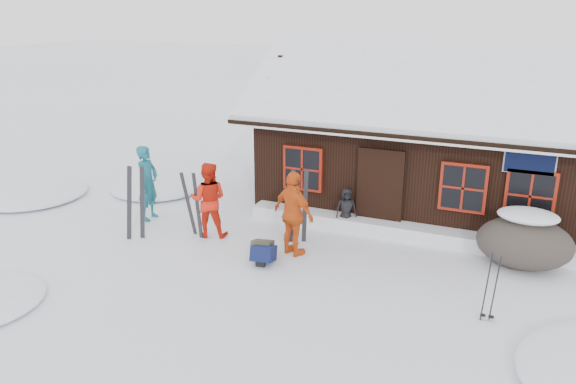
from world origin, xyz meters
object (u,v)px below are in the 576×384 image
at_px(ski_pair_left, 136,204).
at_px(ski_poles, 490,289).
at_px(boulder, 525,241).
at_px(backpack_blue, 264,257).
at_px(skier_crouched, 346,209).
at_px(skier_orange_left, 208,200).
at_px(backpack_olive, 262,250).
at_px(skier_teal, 148,183).
at_px(skier_orange_right, 294,214).

bearing_deg(ski_pair_left, ski_poles, -28.13).
bearing_deg(boulder, backpack_blue, -158.20).
bearing_deg(skier_crouched, backpack_blue, -141.59).
distance_m(skier_orange_left, ski_pair_left, 1.68).
xyz_separation_m(skier_orange_left, backpack_olive, (1.68, -0.59, -0.76)).
height_order(ski_poles, backpack_olive, ski_poles).
distance_m(ski_pair_left, ski_poles, 7.93).
bearing_deg(ski_poles, backpack_blue, 173.76).
bearing_deg(skier_teal, skier_crouched, -78.78).
bearing_deg(skier_orange_right, skier_teal, 14.65).
distance_m(skier_teal, skier_orange_left, 2.02).
bearing_deg(ski_poles, skier_orange_right, 164.21).
relative_size(skier_orange_right, ski_poles, 1.46).
height_order(boulder, ski_pair_left, ski_pair_left).
height_order(skier_orange_right, ski_poles, skier_orange_right).
height_order(skier_orange_right, ski_pair_left, skier_orange_right).
relative_size(ski_poles, backpack_olive, 2.39).
height_order(skier_teal, skier_orange_left, skier_teal).
bearing_deg(skier_orange_right, skier_crouched, -86.34).
bearing_deg(boulder, backpack_olive, -161.69).
distance_m(skier_teal, ski_pair_left, 1.30).
height_order(skier_crouched, boulder, boulder).
bearing_deg(backpack_blue, skier_orange_left, 145.03).
bearing_deg(ski_poles, skier_crouched, 139.61).
height_order(skier_crouched, ski_pair_left, ski_pair_left).
relative_size(skier_orange_left, skier_crouched, 1.71).
bearing_deg(backpack_blue, boulder, 12.25).
xyz_separation_m(skier_orange_left, skier_orange_right, (2.26, -0.20, 0.05)).
bearing_deg(ski_pair_left, skier_orange_left, 5.62).
xyz_separation_m(boulder, backpack_olive, (-5.25, -1.74, -0.43)).
distance_m(skier_crouched, backpack_olive, 2.57).
xyz_separation_m(boulder, ski_pair_left, (-8.40, -1.99, 0.29)).
distance_m(skier_teal, skier_orange_right, 4.29).
bearing_deg(ski_pair_left, skier_orange_right, -14.46).
bearing_deg(skier_orange_left, ski_pair_left, 11.31).
xyz_separation_m(skier_teal, backpack_olive, (3.68, -0.94, -0.82)).
xyz_separation_m(skier_teal, skier_crouched, (4.87, 1.31, -0.44)).
bearing_deg(skier_orange_left, skier_orange_right, 156.50).
xyz_separation_m(skier_crouched, ski_poles, (3.57, -3.04, 0.09)).
height_order(skier_orange_left, skier_orange_right, skier_orange_right).
bearing_deg(skier_crouched, ski_poles, -70.07).
distance_m(boulder, backpack_blue, 5.49).
xyz_separation_m(skier_orange_left, ski_pair_left, (-1.46, -0.83, -0.04)).
xyz_separation_m(ski_pair_left, backpack_olive, (3.14, 0.25, -0.71)).
bearing_deg(backpack_olive, backpack_blue, -71.46).
xyz_separation_m(skier_orange_right, ski_pair_left, (-3.72, -0.64, -0.09)).
relative_size(skier_teal, skier_crouched, 1.82).
relative_size(ski_pair_left, backpack_olive, 3.34).
xyz_separation_m(skier_orange_right, backpack_blue, (-0.41, -0.68, -0.79)).
xyz_separation_m(skier_orange_right, skier_crouched, (0.61, 1.86, -0.42)).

